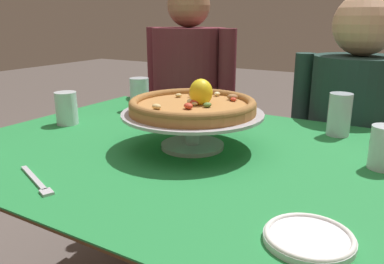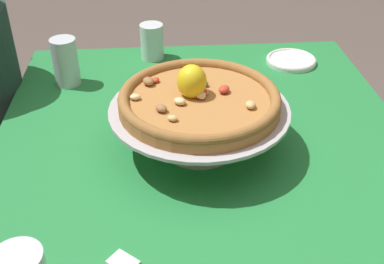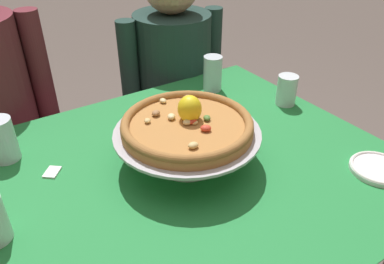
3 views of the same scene
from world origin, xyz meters
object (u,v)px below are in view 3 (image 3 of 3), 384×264
at_px(pizza_stand, 187,140).
at_px(water_glass_back_right, 213,76).
at_px(water_glass_side_right, 287,92).
at_px(sugar_packet, 52,172).
at_px(water_glass_back_left, 3,143).
at_px(pizza, 187,124).
at_px(diner_right, 174,95).
at_px(side_plate, 378,168).

relative_size(pizza_stand, water_glass_back_right, 2.98).
distance_m(water_glass_back_right, water_glass_side_right, 0.29).
bearing_deg(sugar_packet, water_glass_back_left, 122.85).
bearing_deg(pizza, diner_right, 62.48).
bearing_deg(diner_right, water_glass_side_right, -74.44).
height_order(water_glass_back_right, diner_right, diner_right).
bearing_deg(sugar_packet, water_glass_side_right, -4.08).
bearing_deg(water_glass_back_right, diner_right, 89.60).
bearing_deg(water_glass_back_left, sugar_packet, -57.15).
bearing_deg(water_glass_back_right, sugar_packet, -164.89).
bearing_deg(pizza_stand, water_glass_back_left, 144.95).
distance_m(side_plate, diner_right, 0.99).
xyz_separation_m(side_plate, sugar_packet, (-0.76, 0.49, -0.01)).
bearing_deg(water_glass_side_right, sugar_packet, 175.92).
distance_m(water_glass_back_left, side_plate, 1.05).
xyz_separation_m(sugar_packet, diner_right, (0.68, 0.49, -0.16)).
bearing_deg(pizza, side_plate, -37.78).
distance_m(water_glass_back_right, sugar_packet, 0.70).
height_order(water_glass_back_left, side_plate, water_glass_back_left).
xyz_separation_m(pizza_stand, pizza, (0.00, 0.00, 0.05)).
height_order(water_glass_side_right, diner_right, diner_right).
bearing_deg(sugar_packet, pizza_stand, -25.60).
relative_size(pizza_stand, pizza, 1.13).
xyz_separation_m(side_plate, diner_right, (-0.08, 0.97, -0.16)).
height_order(sugar_packet, diner_right, diner_right).
relative_size(water_glass_back_right, side_plate, 0.89).
height_order(pizza, water_glass_back_left, pizza).
bearing_deg(diner_right, water_glass_back_right, -90.40).
relative_size(water_glass_back_right, sugar_packet, 2.71).
height_order(water_glass_back_right, sugar_packet, water_glass_back_right).
bearing_deg(pizza_stand, sugar_packet, 154.40).
height_order(pizza, side_plate, pizza).
height_order(water_glass_back_right, water_glass_back_left, water_glass_back_right).
bearing_deg(pizza_stand, pizza, 48.25).
distance_m(pizza, sugar_packet, 0.40).
bearing_deg(side_plate, pizza_stand, 142.38).
bearing_deg(water_glass_back_right, pizza, -134.27).
height_order(pizza_stand, pizza, pizza).
distance_m(pizza_stand, water_glass_back_left, 0.52).
relative_size(pizza, water_glass_side_right, 3.27).
distance_m(pizza, diner_right, 0.78).
bearing_deg(side_plate, diner_right, 94.82).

